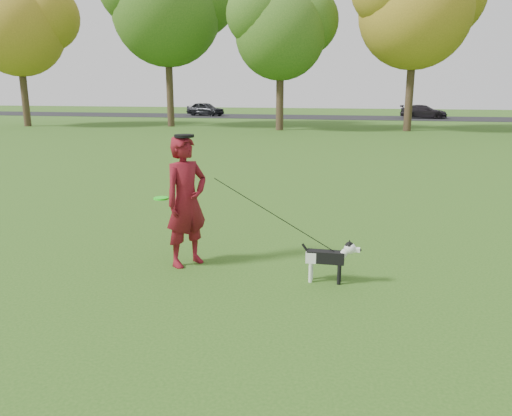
% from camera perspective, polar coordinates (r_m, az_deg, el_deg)
% --- Properties ---
extents(ground, '(120.00, 120.00, 0.00)m').
position_cam_1_polar(ground, '(7.24, 1.15, -8.36)').
color(ground, '#285116').
rests_on(ground, ground).
extents(road, '(120.00, 7.00, 0.02)m').
position_cam_1_polar(road, '(46.69, 10.58, 10.13)').
color(road, black).
rests_on(road, ground).
extents(man, '(0.82, 0.88, 2.02)m').
position_cam_1_polar(man, '(7.70, -7.97, 0.75)').
color(man, maroon).
rests_on(man, ground).
extents(dog, '(0.84, 0.17, 0.64)m').
position_cam_1_polar(dog, '(7.15, 8.46, -5.47)').
color(dog, black).
rests_on(dog, ground).
extents(car_left, '(4.01, 2.59, 1.27)m').
position_cam_1_polar(car_left, '(48.95, -5.81, 11.20)').
color(car_left, black).
rests_on(car_left, road).
extents(car_right, '(4.16, 2.13, 1.16)m').
position_cam_1_polar(car_right, '(46.93, 18.60, 10.40)').
color(car_right, black).
rests_on(car_right, road).
extents(man_held_items, '(2.84, 0.45, 1.60)m').
position_cam_1_polar(man_held_items, '(7.20, 2.04, -0.75)').
color(man_held_items, '#24FF20').
rests_on(man_held_items, ground).
extents(tree_row, '(51.74, 8.86, 12.01)m').
position_cam_1_polar(tree_row, '(33.10, 7.76, 21.71)').
color(tree_row, '#38281C').
rests_on(tree_row, ground).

